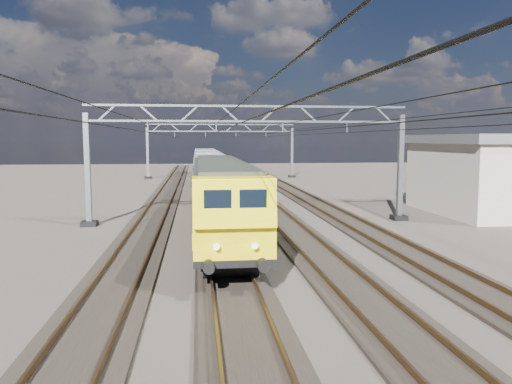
{
  "coord_description": "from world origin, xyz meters",
  "views": [
    {
      "loc": [
        -3.17,
        -25.93,
        5.06
      ],
      "look_at": [
        -0.19,
        -0.82,
        2.4
      ],
      "focal_mm": 35.0,
      "sensor_mm": 36.0,
      "label": 1
    }
  ],
  "objects": [
    {
      "name": "ground",
      "position": [
        0.0,
        0.0,
        0.0
      ],
      "size": [
        160.0,
        160.0,
        0.0
      ],
      "primitive_type": "plane",
      "color": "black",
      "rests_on": "ground"
    },
    {
      "name": "track_outer_west",
      "position": [
        -6.0,
        0.0,
        0.07
      ],
      "size": [
        2.6,
        140.0,
        0.3
      ],
      "color": "black",
      "rests_on": "ground"
    },
    {
      "name": "track_loco",
      "position": [
        -2.0,
        0.0,
        0.07
      ],
      "size": [
        2.6,
        140.0,
        0.3
      ],
      "color": "black",
      "rests_on": "ground"
    },
    {
      "name": "track_inner_east",
      "position": [
        2.0,
        0.0,
        0.07
      ],
      "size": [
        2.6,
        140.0,
        0.3
      ],
      "color": "black",
      "rests_on": "ground"
    },
    {
      "name": "track_outer_east",
      "position": [
        6.0,
        0.0,
        0.07
      ],
      "size": [
        2.6,
        140.0,
        0.3
      ],
      "color": "black",
      "rests_on": "ground"
    },
    {
      "name": "catenary_gantry_mid",
      "position": [
        0.0,
        4.0,
        3.91
      ],
      "size": [
        19.9,
        0.9,
        7.11
      ],
      "color": "gray",
      "rests_on": "ground"
    },
    {
      "name": "catenary_gantry_far",
      "position": [
        0.0,
        40.0,
        3.91
      ],
      "size": [
        19.9,
        0.9,
        7.11
      ],
      "color": "gray",
      "rests_on": "ground"
    },
    {
      "name": "overhead_wires",
      "position": [
        0.0,
        8.0,
        5.75
      ],
      "size": [
        12.03,
        140.0,
        0.53
      ],
      "color": "black",
      "rests_on": "ground"
    },
    {
      "name": "locomotive",
      "position": [
        -2.0,
        -0.5,
        2.33
      ],
      "size": [
        2.76,
        21.1,
        3.62
      ],
      "color": "black",
      "rests_on": "ground"
    },
    {
      "name": "hopper_wagon_lead",
      "position": [
        -2.0,
        17.19,
        2.23
      ],
      "size": [
        3.38,
        13.0,
        3.25
      ],
      "color": "black",
      "rests_on": "ground"
    },
    {
      "name": "hopper_wagon_mid",
      "position": [
        -2.0,
        31.39,
        2.23
      ],
      "size": [
        3.38,
        13.0,
        3.25
      ],
      "color": "black",
      "rests_on": "ground"
    },
    {
      "name": "hopper_wagon_third",
      "position": [
        -2.0,
        45.59,
        2.23
      ],
      "size": [
        3.38,
        13.0,
        3.25
      ],
      "color": "black",
      "rests_on": "ground"
    }
  ]
}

